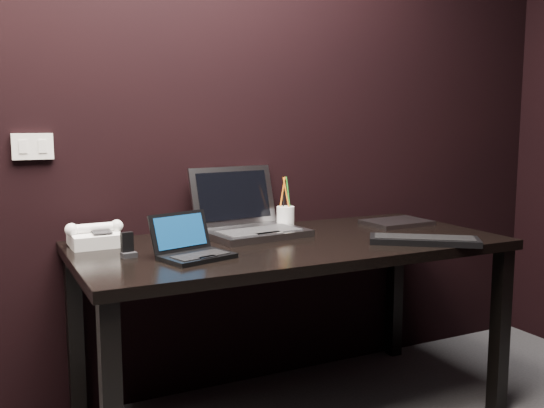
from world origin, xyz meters
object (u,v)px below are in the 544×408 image
closed_laptop (397,222)px  pen_cup (285,216)px  desk_phone (94,237)px  silver_laptop (249,222)px  netbook (192,249)px  mobile_phone (128,248)px  desk (292,260)px  ext_keyboard (424,240)px

closed_laptop → pen_cup: bearing=164.4°
desk_phone → pen_cup: bearing=2.2°
closed_laptop → pen_cup: (-0.51, 0.14, 0.04)m
silver_laptop → closed_laptop: 0.72m
netbook → mobile_phone: netbook is taller
desk → closed_laptop: 0.64m
desk_phone → desk: bearing=-17.6°
ext_keyboard → pen_cup: pen_cup is taller
desk → pen_cup: pen_cup is taller
silver_laptop → desk_phone: 0.63m
closed_laptop → desk_phone: (-1.35, 0.11, 0.03)m
mobile_phone → pen_cup: pen_cup is taller
desk_phone → mobile_phone: 0.25m
netbook → ext_keyboard: netbook is taller
netbook → desk_phone: bearing=128.3°
desk → pen_cup: bearing=67.3°
pen_cup → desk: bearing=-112.7°
netbook → pen_cup: size_ratio=1.23×
desk → desk_phone: 0.77m
netbook → silver_laptop: (0.36, 0.31, 0.02)m
silver_laptop → desk_phone: size_ratio=2.02×
desk → silver_laptop: size_ratio=3.82×
pen_cup → mobile_phone: bearing=-160.8°
silver_laptop → mobile_phone: bearing=-160.1°
desk_phone → mobile_phone: bearing=-72.9°
desk → pen_cup: (0.11, 0.26, 0.13)m
silver_laptop → desk_phone: bearing=177.1°
netbook → closed_laptop: bearing=12.4°
mobile_phone → pen_cup: size_ratio=0.38×
ext_keyboard → mobile_phone: mobile_phone is taller
netbook → silver_laptop: size_ratio=0.64×
desk → mobile_phone: 0.67m
desk → pen_cup: 0.32m
pen_cup → ext_keyboard: bearing=-58.5°
desk → silver_laptop: silver_laptop is taller
silver_laptop → desk_phone: (-0.63, 0.03, -0.01)m
silver_laptop → pen_cup: bearing=17.2°
netbook → ext_keyboard: 0.91m
silver_laptop → closed_laptop: silver_laptop is taller
netbook → closed_laptop: netbook is taller
desk → netbook: size_ratio=5.95×
netbook → desk_phone: (-0.27, 0.35, 0.01)m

